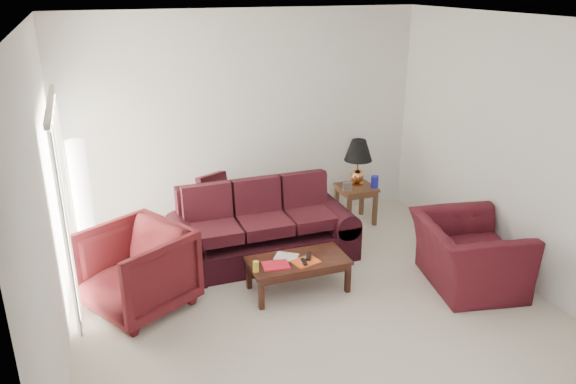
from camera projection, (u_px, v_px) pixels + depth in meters
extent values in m
plane|color=beige|center=(315.00, 308.00, 6.09)|extent=(5.00, 5.00, 0.00)
cube|color=silver|center=(64.00, 203.00, 6.06)|extent=(0.10, 2.00, 2.16)
cube|color=black|center=(213.00, 190.00, 7.40)|extent=(0.48, 0.38, 0.44)
cube|color=#B3B2B6|center=(347.00, 186.00, 7.88)|extent=(0.13, 0.05, 0.12)
cylinder|color=#171693|center=(375.00, 182.00, 7.99)|extent=(0.14, 0.14, 0.17)
cube|color=silver|center=(339.00, 179.00, 8.12)|extent=(0.13, 0.17, 0.05)
imported|color=#491115|center=(137.00, 270.00, 5.95)|extent=(1.36, 1.35, 0.92)
imported|color=#410F16|center=(468.00, 254.00, 6.43)|extent=(1.27, 1.39, 0.79)
cube|color=red|center=(276.00, 265.00, 6.16)|extent=(0.32, 0.25, 0.02)
cube|color=silver|center=(287.00, 257.00, 6.36)|extent=(0.32, 0.30, 0.01)
cube|color=#E24F1A|center=(306.00, 262.00, 6.24)|extent=(0.33, 0.28, 0.02)
cube|color=black|center=(304.00, 262.00, 6.20)|extent=(0.07, 0.16, 0.02)
cube|color=black|center=(309.00, 256.00, 6.32)|extent=(0.14, 0.19, 0.02)
cylinder|color=gold|center=(256.00, 266.00, 6.03)|extent=(0.08, 0.08, 0.12)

